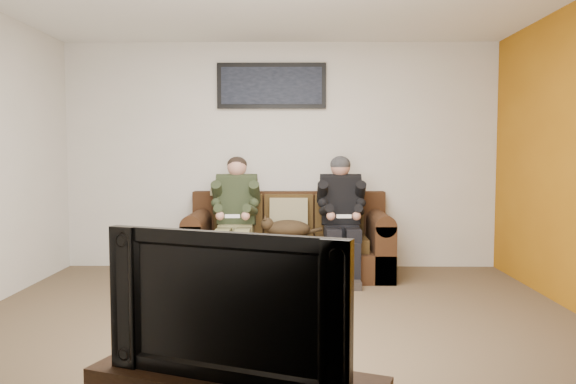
{
  "coord_description": "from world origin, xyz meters",
  "views": [
    {
      "loc": [
        0.15,
        -4.27,
        1.33
      ],
      "look_at": [
        0.09,
        1.2,
        0.95
      ],
      "focal_mm": 35.0,
      "sensor_mm": 36.0,
      "label": 1
    }
  ],
  "objects_px": {
    "person_left": "(236,210)",
    "television": "(235,301)",
    "cat": "(286,228)",
    "framed_poster": "(272,86)",
    "person_right": "(341,210)",
    "sofa": "(289,244)"
  },
  "relations": [
    {
      "from": "cat",
      "to": "television",
      "type": "bearing_deg",
      "value": -92.69
    },
    {
      "from": "person_left",
      "to": "framed_poster",
      "type": "distance_m",
      "value": 1.53
    },
    {
      "from": "sofa",
      "to": "person_left",
      "type": "distance_m",
      "value": 0.71
    },
    {
      "from": "person_left",
      "to": "cat",
      "type": "relative_size",
      "value": 1.96
    },
    {
      "from": "cat",
      "to": "sofa",
      "type": "bearing_deg",
      "value": 84.33
    },
    {
      "from": "sofa",
      "to": "framed_poster",
      "type": "relative_size",
      "value": 1.74
    },
    {
      "from": "cat",
      "to": "framed_poster",
      "type": "distance_m",
      "value": 1.69
    },
    {
      "from": "person_left",
      "to": "person_right",
      "type": "distance_m",
      "value": 1.12
    },
    {
      "from": "sofa",
      "to": "cat",
      "type": "relative_size",
      "value": 3.31
    },
    {
      "from": "person_right",
      "to": "cat",
      "type": "bearing_deg",
      "value": -176.26
    },
    {
      "from": "television",
      "to": "person_left",
      "type": "bearing_deg",
      "value": 116.92
    },
    {
      "from": "sofa",
      "to": "person_left",
      "type": "relative_size",
      "value": 1.69
    },
    {
      "from": "cat",
      "to": "framed_poster",
      "type": "height_order",
      "value": "framed_poster"
    },
    {
      "from": "framed_poster",
      "to": "television",
      "type": "height_order",
      "value": "framed_poster"
    },
    {
      "from": "person_left",
      "to": "television",
      "type": "xyz_separation_m",
      "value": [
        0.37,
        -3.6,
        -0.02
      ]
    },
    {
      "from": "person_right",
      "to": "framed_poster",
      "type": "relative_size",
      "value": 1.04
    },
    {
      "from": "cat",
      "to": "person_left",
      "type": "bearing_deg",
      "value": 176.0
    },
    {
      "from": "cat",
      "to": "framed_poster",
      "type": "xyz_separation_m",
      "value": [
        -0.18,
        0.61,
        1.56
      ]
    },
    {
      "from": "person_right",
      "to": "television",
      "type": "bearing_deg",
      "value": -101.79
    },
    {
      "from": "person_left",
      "to": "television",
      "type": "height_order",
      "value": "person_left"
    },
    {
      "from": "person_left",
      "to": "person_right",
      "type": "height_order",
      "value": "person_right"
    },
    {
      "from": "television",
      "to": "cat",
      "type": "bearing_deg",
      "value": 108.32
    }
  ]
}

